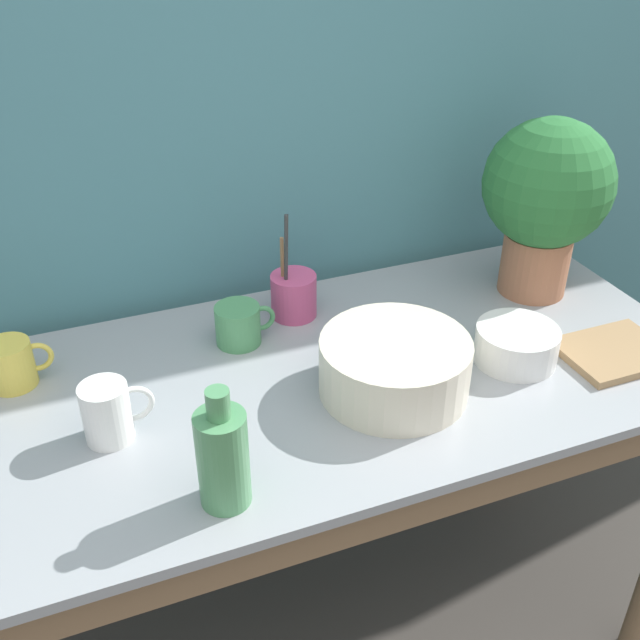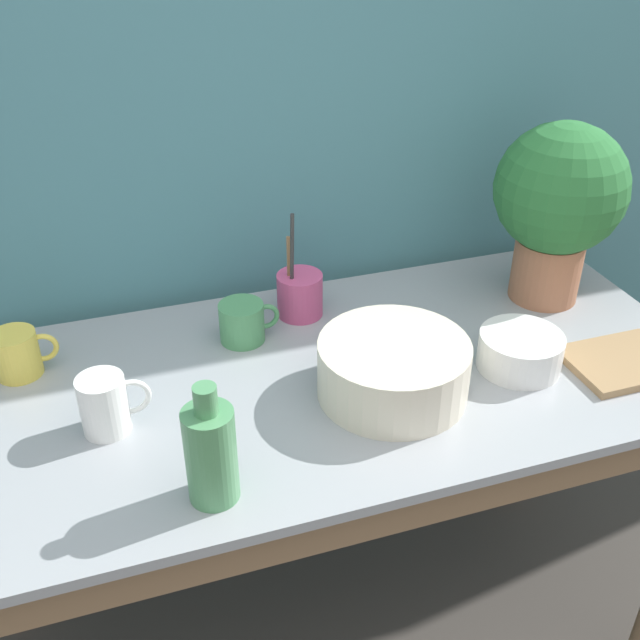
# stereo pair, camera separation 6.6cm
# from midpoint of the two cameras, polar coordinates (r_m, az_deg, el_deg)

# --- Properties ---
(wall_back) EXTENTS (6.00, 0.05, 2.40)m
(wall_back) POSITION_cam_midpoint_polar(r_m,az_deg,el_deg) (1.56, -3.46, 16.16)
(wall_back) COLOR teal
(wall_back) RESTS_ON ground_plane
(counter_table) EXTENTS (1.48, 0.68, 0.80)m
(counter_table) POSITION_cam_midpoint_polar(r_m,az_deg,el_deg) (1.47, 1.66, -9.42)
(counter_table) COLOR #846647
(counter_table) RESTS_ON ground_plane
(potted_plant) EXTENTS (0.27, 0.27, 0.39)m
(potted_plant) POSITION_cam_midpoint_polar(r_m,az_deg,el_deg) (1.62, 18.87, 8.67)
(potted_plant) COLOR #A36647
(potted_plant) RESTS_ON counter_table
(bowl_wash_large) EXTENTS (0.27, 0.27, 0.10)m
(bowl_wash_large) POSITION_cam_midpoint_polar(r_m,az_deg,el_deg) (1.33, 7.03, -3.74)
(bowl_wash_large) COLOR beige
(bowl_wash_large) RESTS_ON counter_table
(bottle_tall) EXTENTS (0.08, 0.08, 0.20)m
(bottle_tall) POSITION_cam_midpoint_polar(r_m,az_deg,el_deg) (1.11, -6.60, -10.03)
(bottle_tall) COLOR #4C8C59
(bottle_tall) RESTS_ON counter_table
(mug_yellow) EXTENTS (0.12, 0.08, 0.09)m
(mug_yellow) POSITION_cam_midpoint_polar(r_m,az_deg,el_deg) (1.47, -20.85, -2.44)
(mug_yellow) COLOR #E5CC4C
(mug_yellow) RESTS_ON counter_table
(mug_green) EXTENTS (0.12, 0.09, 0.08)m
(mug_green) POSITION_cam_midpoint_polar(r_m,az_deg,el_deg) (1.48, -4.62, -0.17)
(mug_green) COLOR #4C935B
(mug_green) RESTS_ON counter_table
(mug_white) EXTENTS (0.12, 0.08, 0.10)m
(mug_white) POSITION_cam_midpoint_polar(r_m,az_deg,el_deg) (1.28, -14.60, -6.25)
(mug_white) COLOR white
(mug_white) RESTS_ON counter_table
(bowl_small_enamel_white) EXTENTS (0.16, 0.16, 0.07)m
(bowl_small_enamel_white) POSITION_cam_midpoint_polar(r_m,az_deg,el_deg) (1.45, 16.27, -2.31)
(bowl_small_enamel_white) COLOR silver
(bowl_small_enamel_white) RESTS_ON counter_table
(utensil_cup) EXTENTS (0.10, 0.10, 0.24)m
(utensil_cup) POSITION_cam_midpoint_polar(r_m,az_deg,el_deg) (1.55, -0.34, 1.98)
(utensil_cup) COLOR #CC4C7F
(utensil_cup) RESTS_ON counter_table
(tray_board) EXTENTS (0.20, 0.16, 0.02)m
(tray_board) POSITION_cam_midpoint_polar(r_m,az_deg,el_deg) (1.54, 23.16, -3.00)
(tray_board) COLOR #99754C
(tray_board) RESTS_ON counter_table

